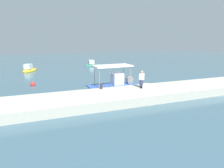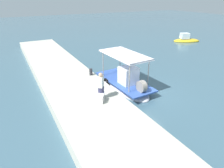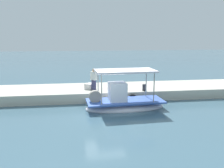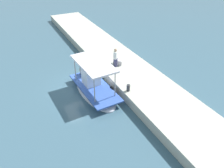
{
  "view_description": "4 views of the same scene",
  "coord_description": "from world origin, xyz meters",
  "px_view_note": "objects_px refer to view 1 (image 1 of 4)",
  "views": [
    {
      "loc": [
        -8.04,
        -18.38,
        5.06
      ],
      "look_at": [
        -2.21,
        -2.63,
        1.1
      ],
      "focal_mm": 29.62,
      "sensor_mm": 36.0,
      "label": 1
    },
    {
      "loc": [
        9.71,
        -7.83,
        6.37
      ],
      "look_at": [
        -1.05,
        -1.98,
        0.72
      ],
      "focal_mm": 31.26,
      "sensor_mm": 36.0,
      "label": 2
    },
    {
      "loc": [
        1.74,
        15.24,
        4.91
      ],
      "look_at": [
        -0.94,
        -3.26,
        1.18
      ],
      "focal_mm": 40.39,
      "sensor_mm": 36.0,
      "label": 3
    },
    {
      "loc": [
        -14.58,
        4.37,
        9.86
      ],
      "look_at": [
        -1.91,
        -2.01,
        0.7
      ],
      "focal_mm": 36.07,
      "sensor_mm": 36.0,
      "label": 4
    }
  ],
  "objects_px": {
    "main_fishing_boat": "(113,86)",
    "fisherman_near_bollard": "(142,80)",
    "marker_buoy": "(33,84)",
    "cargo_crate": "(146,86)",
    "moored_boat_near": "(93,65)",
    "mooring_bollard": "(101,86)",
    "moored_boat_mid": "(29,70)"
  },
  "relations": [
    {
      "from": "cargo_crate",
      "to": "moored_boat_mid",
      "type": "relative_size",
      "value": 0.17
    },
    {
      "from": "fisherman_near_bollard",
      "to": "marker_buoy",
      "type": "height_order",
      "value": "fisherman_near_bollard"
    },
    {
      "from": "mooring_bollard",
      "to": "moored_boat_near",
      "type": "height_order",
      "value": "mooring_bollard"
    },
    {
      "from": "moored_boat_mid",
      "to": "fisherman_near_bollard",
      "type": "bearing_deg",
      "value": -60.42
    },
    {
      "from": "cargo_crate",
      "to": "main_fishing_boat",
      "type": "bearing_deg",
      "value": 123.45
    },
    {
      "from": "fisherman_near_bollard",
      "to": "moored_boat_mid",
      "type": "relative_size",
      "value": 0.38
    },
    {
      "from": "fisherman_near_bollard",
      "to": "mooring_bollard",
      "type": "xyz_separation_m",
      "value": [
        -3.69,
        0.9,
        -0.48
      ]
    },
    {
      "from": "fisherman_near_bollard",
      "to": "marker_buoy",
      "type": "distance_m",
      "value": 12.62
    },
    {
      "from": "main_fishing_boat",
      "to": "fisherman_near_bollard",
      "type": "xyz_separation_m",
      "value": [
        1.79,
        -2.75,
        1.04
      ]
    },
    {
      "from": "fisherman_near_bollard",
      "to": "moored_boat_mid",
      "type": "xyz_separation_m",
      "value": [
        -10.85,
        19.11,
        -1.24
      ]
    },
    {
      "from": "main_fishing_boat",
      "to": "cargo_crate",
      "type": "xyz_separation_m",
      "value": [
        2.07,
        -3.13,
        0.51
      ]
    },
    {
      "from": "main_fishing_boat",
      "to": "mooring_bollard",
      "type": "distance_m",
      "value": 2.71
    },
    {
      "from": "marker_buoy",
      "to": "cargo_crate",
      "type": "bearing_deg",
      "value": -38.79
    },
    {
      "from": "cargo_crate",
      "to": "moored_boat_near",
      "type": "height_order",
      "value": "moored_boat_near"
    },
    {
      "from": "main_fishing_boat",
      "to": "moored_boat_near",
      "type": "xyz_separation_m",
      "value": [
        2.73,
        19.34,
        -0.23
      ]
    },
    {
      "from": "moored_boat_near",
      "to": "marker_buoy",
      "type": "bearing_deg",
      "value": -127.0
    },
    {
      "from": "main_fishing_boat",
      "to": "fisherman_near_bollard",
      "type": "relative_size",
      "value": 3.36
    },
    {
      "from": "moored_boat_mid",
      "to": "moored_boat_near",
      "type": "bearing_deg",
      "value": 14.19
    },
    {
      "from": "mooring_bollard",
      "to": "main_fishing_boat",
      "type": "bearing_deg",
      "value": 44.37
    },
    {
      "from": "main_fishing_boat",
      "to": "mooring_bollard",
      "type": "relative_size",
      "value": 10.86
    },
    {
      "from": "mooring_bollard",
      "to": "moored_boat_mid",
      "type": "xyz_separation_m",
      "value": [
        -7.16,
        18.21,
        -0.76
      ]
    },
    {
      "from": "main_fishing_boat",
      "to": "fisherman_near_bollard",
      "type": "height_order",
      "value": "main_fishing_boat"
    },
    {
      "from": "main_fishing_boat",
      "to": "cargo_crate",
      "type": "distance_m",
      "value": 3.78
    },
    {
      "from": "main_fishing_boat",
      "to": "mooring_bollard",
      "type": "xyz_separation_m",
      "value": [
        -1.9,
        -1.85,
        0.55
      ]
    },
    {
      "from": "moored_boat_near",
      "to": "cargo_crate",
      "type": "bearing_deg",
      "value": -91.7
    },
    {
      "from": "cargo_crate",
      "to": "moored_boat_near",
      "type": "xyz_separation_m",
      "value": [
        0.67,
        22.47,
        -0.75
      ]
    },
    {
      "from": "mooring_bollard",
      "to": "cargo_crate",
      "type": "distance_m",
      "value": 4.16
    },
    {
      "from": "mooring_bollard",
      "to": "marker_buoy",
      "type": "height_order",
      "value": "mooring_bollard"
    },
    {
      "from": "main_fishing_boat",
      "to": "mooring_bollard",
      "type": "bearing_deg",
      "value": -135.63
    },
    {
      "from": "mooring_bollard",
      "to": "marker_buoy",
      "type": "bearing_deg",
      "value": 131.92
    },
    {
      "from": "main_fishing_boat",
      "to": "mooring_bollard",
      "type": "height_order",
      "value": "main_fishing_boat"
    },
    {
      "from": "main_fishing_boat",
      "to": "cargo_crate",
      "type": "bearing_deg",
      "value": -56.55
    }
  ]
}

